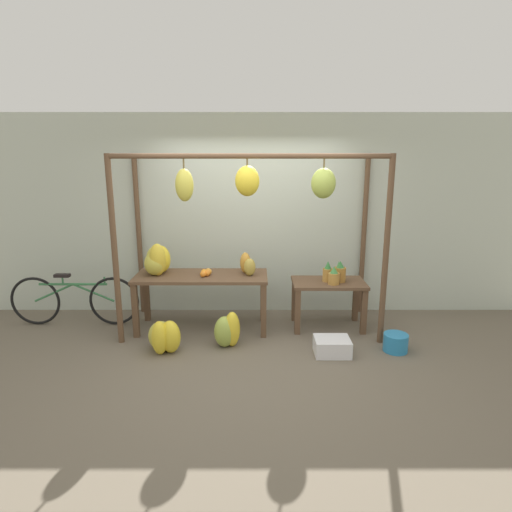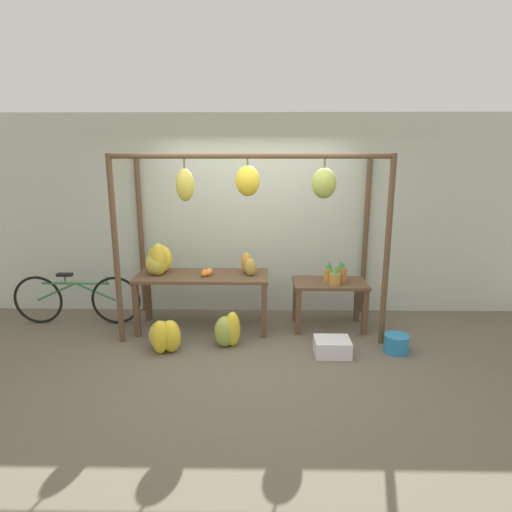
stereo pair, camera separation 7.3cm
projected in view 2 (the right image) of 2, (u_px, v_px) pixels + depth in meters
The scene contains 14 objects.
ground_plane at pixel (250, 354), 4.94m from camera, with size 20.00×20.00×0.00m, color #665B4C.
shop_wall_back at pixel (253, 216), 6.06m from camera, with size 8.00×0.08×2.80m.
stall_awning at pixel (257, 205), 5.07m from camera, with size 3.25×1.22×2.26m.
display_table_main at pixel (203, 282), 5.55m from camera, with size 1.70×0.66×0.73m.
display_table_side at pixel (329, 291), 5.60m from camera, with size 0.95×0.57×0.63m.
banana_pile_on_table at pixel (158, 261), 5.53m from camera, with size 0.41×0.48×0.42m.
orange_pile at pixel (207, 272), 5.48m from camera, with size 0.14×0.19×0.09m.
pineapple_cluster at pixel (336, 274), 5.50m from camera, with size 0.30×0.26×0.28m.
banana_pile_ground_left at pixel (164, 336), 4.98m from camera, with size 0.45×0.38×0.40m.
banana_pile_ground_right at pixel (227, 331), 5.11m from camera, with size 0.38×0.34×0.43m.
fruit_crate_white at pixel (332, 347), 4.90m from camera, with size 0.41×0.32×0.19m.
blue_bucket at pixel (396, 344), 4.97m from camera, with size 0.28×0.28×0.21m.
parked_bicycle at pixel (77, 299), 5.76m from camera, with size 1.73×0.08×0.71m.
papaya_pile at pixel (248, 265), 5.52m from camera, with size 0.24×0.30×0.28m.
Camera 2 is at (0.14, -4.54, 2.24)m, focal length 30.00 mm.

